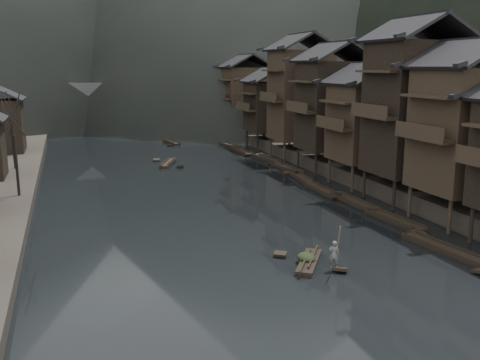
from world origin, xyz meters
name	(u,v)px	position (x,y,z in m)	size (l,w,h in m)	color
water	(250,239)	(0.00, 0.00, 0.00)	(300.00, 300.00, 0.00)	black
right_bank	(374,137)	(35.00, 40.00, 0.90)	(40.00, 200.00, 1.80)	#2D2823
stilt_houses	(340,94)	(17.28, 19.26, 8.93)	(9.00, 67.60, 16.49)	black
bare_trees	(1,137)	(-17.00, 12.93, 6.34)	(3.78, 41.40, 7.55)	black
moored_sampans	(300,177)	(11.86, 17.63, 0.20)	(3.36, 57.26, 0.47)	black
midriver_boats	(169,152)	(1.75, 39.66, 0.20)	(6.50, 24.12, 0.45)	black
stone_bridge	(129,103)	(0.00, 72.00, 5.11)	(40.00, 6.00, 9.00)	#4C4C4F
hero_sampan	(309,261)	(1.82, -5.93, 0.20)	(3.36, 4.45, 0.43)	black
cargo_heap	(306,252)	(1.70, -5.75, 0.75)	(1.06, 1.39, 0.64)	black
boatman	(334,251)	(2.76, -7.33, 1.28)	(0.62, 0.40, 1.69)	slate
bamboo_pole	(339,206)	(2.96, -7.33, 3.97)	(0.06, 0.06, 4.43)	#8C7A51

